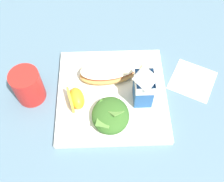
{
  "coord_description": "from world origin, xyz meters",
  "views": [
    {
      "loc": [
        0.37,
        -0.01,
        0.62
      ],
      "look_at": [
        0.0,
        0.0,
        0.03
      ],
      "focal_mm": 44.18,
      "sensor_mm": 36.0,
      "label": 1
    }
  ],
  "objects_px": {
    "green_salad_pile": "(110,115)",
    "paper_napkin": "(193,80)",
    "cheesy_pizza_bread": "(111,70)",
    "drinking_red_cup": "(28,86)",
    "milk_carton": "(144,86)",
    "orange_wedge_front": "(76,98)",
    "white_plate": "(112,95)"
  },
  "relations": [
    {
      "from": "milk_carton",
      "to": "orange_wedge_front",
      "type": "relative_size",
      "value": 1.63
    },
    {
      "from": "green_salad_pile",
      "to": "paper_napkin",
      "type": "height_order",
      "value": "green_salad_pile"
    },
    {
      "from": "white_plate",
      "to": "orange_wedge_front",
      "type": "height_order",
      "value": "orange_wedge_front"
    },
    {
      "from": "white_plate",
      "to": "orange_wedge_front",
      "type": "bearing_deg",
      "value": -74.54
    },
    {
      "from": "green_salad_pile",
      "to": "drinking_red_cup",
      "type": "relative_size",
      "value": 1.07
    },
    {
      "from": "paper_napkin",
      "to": "cheesy_pizza_bread",
      "type": "bearing_deg",
      "value": -94.56
    },
    {
      "from": "cheesy_pizza_bread",
      "to": "white_plate",
      "type": "bearing_deg",
      "value": 1.16
    },
    {
      "from": "paper_napkin",
      "to": "white_plate",
      "type": "bearing_deg",
      "value": -79.19
    },
    {
      "from": "paper_napkin",
      "to": "milk_carton",
      "type": "bearing_deg",
      "value": -67.56
    },
    {
      "from": "paper_napkin",
      "to": "drinking_red_cup",
      "type": "xyz_separation_m",
      "value": [
        0.03,
        -0.43,
        0.05
      ]
    },
    {
      "from": "white_plate",
      "to": "milk_carton",
      "type": "relative_size",
      "value": 2.55
    },
    {
      "from": "cheesy_pizza_bread",
      "to": "paper_napkin",
      "type": "bearing_deg",
      "value": 85.44
    },
    {
      "from": "orange_wedge_front",
      "to": "drinking_red_cup",
      "type": "height_order",
      "value": "drinking_red_cup"
    },
    {
      "from": "white_plate",
      "to": "orange_wedge_front",
      "type": "relative_size",
      "value": 4.15
    },
    {
      "from": "cheesy_pizza_bread",
      "to": "orange_wedge_front",
      "type": "height_order",
      "value": "orange_wedge_front"
    },
    {
      "from": "drinking_red_cup",
      "to": "milk_carton",
      "type": "bearing_deg",
      "value": 84.68
    },
    {
      "from": "cheesy_pizza_bread",
      "to": "drinking_red_cup",
      "type": "bearing_deg",
      "value": -76.14
    },
    {
      "from": "green_salad_pile",
      "to": "paper_napkin",
      "type": "distance_m",
      "value": 0.26
    },
    {
      "from": "white_plate",
      "to": "green_salad_pile",
      "type": "height_order",
      "value": "green_salad_pile"
    },
    {
      "from": "white_plate",
      "to": "paper_napkin",
      "type": "distance_m",
      "value": 0.23
    },
    {
      "from": "cheesy_pizza_bread",
      "to": "milk_carton",
      "type": "bearing_deg",
      "value": 44.45
    },
    {
      "from": "white_plate",
      "to": "drinking_red_cup",
      "type": "height_order",
      "value": "drinking_red_cup"
    },
    {
      "from": "cheesy_pizza_bread",
      "to": "green_salad_pile",
      "type": "relative_size",
      "value": 1.82
    },
    {
      "from": "milk_carton",
      "to": "cheesy_pizza_bread",
      "type": "bearing_deg",
      "value": -135.55
    },
    {
      "from": "milk_carton",
      "to": "paper_napkin",
      "type": "bearing_deg",
      "value": 112.44
    },
    {
      "from": "cheesy_pizza_bread",
      "to": "milk_carton",
      "type": "xyz_separation_m",
      "value": [
        0.08,
        0.08,
        0.04
      ]
    },
    {
      "from": "white_plate",
      "to": "orange_wedge_front",
      "type": "distance_m",
      "value": 0.1
    },
    {
      "from": "white_plate",
      "to": "milk_carton",
      "type": "height_order",
      "value": "milk_carton"
    },
    {
      "from": "milk_carton",
      "to": "drinking_red_cup",
      "type": "distance_m",
      "value": 0.29
    },
    {
      "from": "green_salad_pile",
      "to": "orange_wedge_front",
      "type": "bearing_deg",
      "value": -120.49
    },
    {
      "from": "cheesy_pizza_bread",
      "to": "drinking_red_cup",
      "type": "distance_m",
      "value": 0.22
    },
    {
      "from": "milk_carton",
      "to": "paper_napkin",
      "type": "relative_size",
      "value": 1.0
    }
  ]
}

